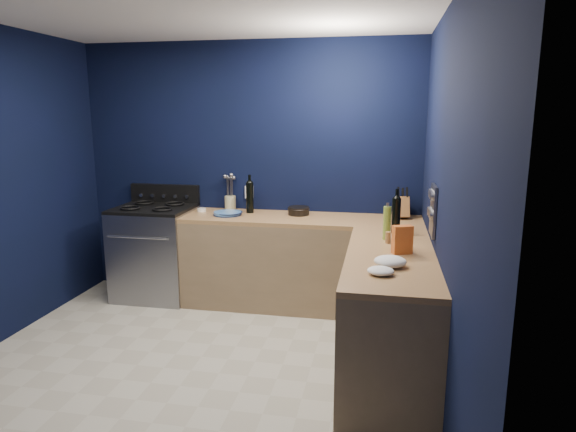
% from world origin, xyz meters
% --- Properties ---
extents(floor, '(3.50, 3.50, 0.02)m').
position_xyz_m(floor, '(0.00, 0.00, -0.01)').
color(floor, '#ABA696').
rests_on(floor, ground).
extents(wall_back, '(3.50, 0.02, 2.60)m').
position_xyz_m(wall_back, '(0.00, 1.76, 1.30)').
color(wall_back, black).
rests_on(wall_back, ground).
extents(wall_right, '(0.02, 3.50, 2.60)m').
position_xyz_m(wall_right, '(1.76, 0.00, 1.30)').
color(wall_right, black).
rests_on(wall_right, ground).
extents(cab_back, '(2.30, 0.63, 0.86)m').
position_xyz_m(cab_back, '(0.60, 1.44, 0.43)').
color(cab_back, '#82694B').
rests_on(cab_back, floor).
extents(top_back, '(2.30, 0.63, 0.04)m').
position_xyz_m(top_back, '(0.60, 1.44, 0.88)').
color(top_back, brown).
rests_on(top_back, cab_back).
extents(cab_right, '(0.63, 1.67, 0.86)m').
position_xyz_m(cab_right, '(1.44, 0.29, 0.43)').
color(cab_right, '#82694B').
rests_on(cab_right, floor).
extents(top_right, '(0.63, 1.67, 0.04)m').
position_xyz_m(top_right, '(1.44, 0.29, 0.88)').
color(top_right, brown).
rests_on(top_right, cab_right).
extents(gas_range, '(0.76, 0.66, 0.92)m').
position_xyz_m(gas_range, '(-0.93, 1.42, 0.46)').
color(gas_range, gray).
rests_on(gas_range, floor).
extents(oven_door, '(0.59, 0.02, 0.42)m').
position_xyz_m(oven_door, '(-0.93, 1.10, 0.45)').
color(oven_door, black).
rests_on(oven_door, gas_range).
extents(cooktop, '(0.76, 0.66, 0.03)m').
position_xyz_m(cooktop, '(-0.93, 1.42, 0.94)').
color(cooktop, black).
rests_on(cooktop, gas_range).
extents(backguard, '(0.76, 0.06, 0.20)m').
position_xyz_m(backguard, '(-0.93, 1.72, 1.04)').
color(backguard, black).
rests_on(backguard, gas_range).
extents(spice_panel, '(0.02, 0.28, 0.38)m').
position_xyz_m(spice_panel, '(1.74, 0.55, 1.18)').
color(spice_panel, gray).
rests_on(spice_panel, wall_right).
extents(wall_outlet, '(0.09, 0.02, 0.13)m').
position_xyz_m(wall_outlet, '(0.00, 1.74, 1.08)').
color(wall_outlet, white).
rests_on(wall_outlet, wall_back).
extents(plate_stack, '(0.36, 0.36, 0.03)m').
position_xyz_m(plate_stack, '(-0.13, 1.40, 0.92)').
color(plate_stack, teal).
rests_on(plate_stack, top_back).
extents(ramekin, '(0.09, 0.09, 0.03)m').
position_xyz_m(ramekin, '(-0.45, 1.53, 0.92)').
color(ramekin, white).
rests_on(ramekin, top_back).
extents(utensil_crock, '(0.12, 0.12, 0.14)m').
position_xyz_m(utensil_crock, '(-0.19, 1.69, 0.97)').
color(utensil_crock, beige).
rests_on(utensil_crock, top_back).
extents(wine_bottle_back, '(0.09, 0.09, 0.31)m').
position_xyz_m(wine_bottle_back, '(0.05, 1.56, 1.05)').
color(wine_bottle_back, black).
rests_on(wine_bottle_back, top_back).
extents(lemon_basket, '(0.24, 0.24, 0.08)m').
position_xyz_m(lemon_basket, '(0.55, 1.55, 0.94)').
color(lemon_basket, black).
rests_on(lemon_basket, top_back).
extents(knife_block, '(0.15, 0.24, 0.24)m').
position_xyz_m(knife_block, '(1.55, 1.59, 1.00)').
color(knife_block, brown).
rests_on(knife_block, top_back).
extents(wine_bottle_right, '(0.09, 0.09, 0.30)m').
position_xyz_m(wine_bottle_right, '(1.48, 0.95, 1.05)').
color(wine_bottle_right, black).
rests_on(wine_bottle_right, top_right).
extents(oil_bottle, '(0.07, 0.07, 0.27)m').
position_xyz_m(oil_bottle, '(1.40, 0.72, 1.03)').
color(oil_bottle, olive).
rests_on(oil_bottle, top_right).
extents(spice_jar_near, '(0.04, 0.04, 0.09)m').
position_xyz_m(spice_jar_near, '(1.41, 0.60, 0.94)').
color(spice_jar_near, olive).
rests_on(spice_jar_near, top_right).
extents(spice_jar_far, '(0.06, 0.06, 0.10)m').
position_xyz_m(spice_jar_far, '(1.54, 0.44, 0.95)').
color(spice_jar_far, olive).
rests_on(spice_jar_far, top_right).
extents(crouton_bag, '(0.15, 0.11, 0.21)m').
position_xyz_m(crouton_bag, '(1.51, 0.32, 1.00)').
color(crouton_bag, red).
rests_on(crouton_bag, top_right).
extents(towel_front, '(0.27, 0.25, 0.07)m').
position_xyz_m(towel_front, '(1.43, -0.01, 0.94)').
color(towel_front, white).
rests_on(towel_front, top_right).
extents(towel_end, '(0.20, 0.19, 0.05)m').
position_xyz_m(towel_end, '(1.37, -0.19, 0.93)').
color(towel_end, white).
rests_on(towel_end, top_right).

